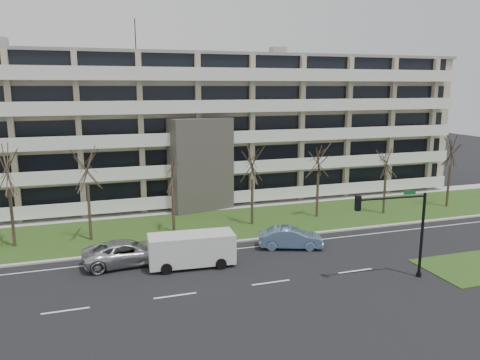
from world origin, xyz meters
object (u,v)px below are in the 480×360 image
object	(u,v)px
blue_sedan	(291,238)
traffic_signal	(400,223)
silver_pickup	(127,252)
white_van	(193,247)

from	to	relation	value
blue_sedan	traffic_signal	distance (m)	8.93
silver_pickup	white_van	xyz separation A→B (m)	(4.19, -1.70, 0.51)
blue_sedan	white_van	distance (m)	7.88
silver_pickup	blue_sedan	world-z (taller)	silver_pickup
silver_pickup	traffic_signal	distance (m)	18.02
silver_pickup	traffic_signal	world-z (taller)	traffic_signal
white_van	traffic_signal	size ratio (longest dim) A/B	1.03
silver_pickup	traffic_signal	size ratio (longest dim) A/B	1.04
silver_pickup	traffic_signal	bearing A→B (deg)	-120.80
silver_pickup	blue_sedan	bearing A→B (deg)	-96.63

